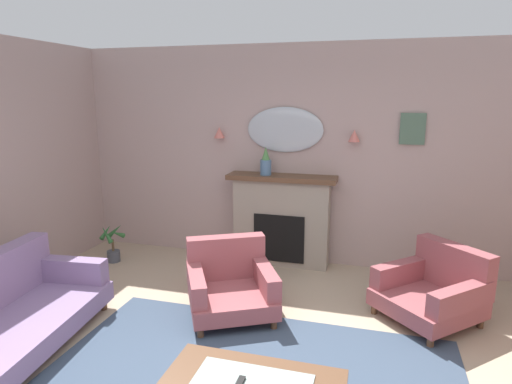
% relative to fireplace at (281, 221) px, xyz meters
% --- Properties ---
extents(wall_back, '(7.03, 0.10, 2.75)m').
position_rel_fireplace_xyz_m(wall_back, '(0.29, 0.22, 0.80)').
color(wall_back, '#B29993').
rests_on(wall_back, ground).
extents(fireplace, '(1.36, 0.36, 1.16)m').
position_rel_fireplace_xyz_m(fireplace, '(0.00, 0.00, 0.00)').
color(fireplace, gray).
rests_on(fireplace, ground).
extents(mantel_vase_left, '(0.14, 0.14, 0.35)m').
position_rel_fireplace_xyz_m(mantel_vase_left, '(-0.20, -0.03, 0.74)').
color(mantel_vase_left, '#4C7093').
rests_on(mantel_vase_left, fireplace).
extents(wall_mirror, '(0.96, 0.06, 0.56)m').
position_rel_fireplace_xyz_m(wall_mirror, '(0.00, 0.14, 1.14)').
color(wall_mirror, '#B2BCC6').
extents(wall_sconce_left, '(0.14, 0.14, 0.14)m').
position_rel_fireplace_xyz_m(wall_sconce_left, '(-0.85, 0.09, 1.09)').
color(wall_sconce_left, '#D17066').
extents(wall_sconce_right, '(0.14, 0.14, 0.14)m').
position_rel_fireplace_xyz_m(wall_sconce_right, '(0.85, 0.09, 1.09)').
color(wall_sconce_right, '#D17066').
extents(framed_picture, '(0.28, 0.03, 0.36)m').
position_rel_fireplace_xyz_m(framed_picture, '(1.50, 0.15, 1.18)').
color(framed_picture, '#4C6B56').
extents(floral_couch, '(1.04, 1.79, 0.76)m').
position_rel_fireplace_xyz_m(floral_couch, '(-1.83, -2.52, -0.25)').
color(floral_couch, gray).
rests_on(floral_couch, ground).
extents(armchair_in_corner, '(1.09, 1.10, 0.71)m').
position_rel_fireplace_xyz_m(armchair_in_corner, '(-0.21, -1.39, -0.27)').
color(armchair_in_corner, '#934C51').
rests_on(armchair_in_corner, ground).
extents(armchair_by_coffee_table, '(1.15, 1.15, 0.71)m').
position_rel_fireplace_xyz_m(armchair_by_coffee_table, '(1.73, -0.99, -0.27)').
color(armchair_by_coffee_table, '#934C51').
rests_on(armchair_by_coffee_table, ground).
extents(potted_plant_small_fern, '(0.27, 0.28, 0.51)m').
position_rel_fireplace_xyz_m(potted_plant_small_fern, '(-2.12, -0.53, -0.35)').
color(potted_plant_small_fern, '#474C56').
rests_on(potted_plant_small_fern, ground).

